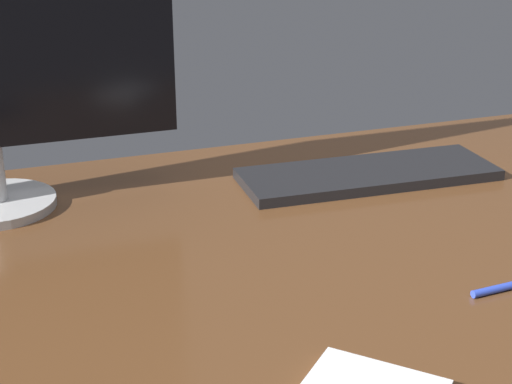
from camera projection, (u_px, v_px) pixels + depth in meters
desk at (264, 257)px, 101.13cm from camera, size 140.00×84.00×2.00cm
keyboard at (368, 174)px, 124.29cm from camera, size 41.07×15.61×1.63cm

